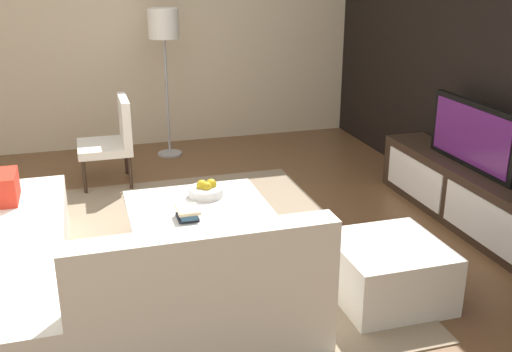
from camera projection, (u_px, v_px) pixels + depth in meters
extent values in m
plane|color=brown|center=(189.00, 258.00, 4.60)|extent=(14.00, 14.00, 0.00)
cube|color=beige|center=(151.00, 27.00, 7.06)|extent=(0.12, 5.20, 2.80)
cube|color=gray|center=(187.00, 252.00, 4.69)|extent=(3.28, 2.67, 0.01)
cube|color=#332319|center=(465.00, 194.00, 5.16)|extent=(2.12, 0.42, 0.50)
cube|color=white|center=(413.00, 178.00, 5.54)|extent=(0.90, 0.01, 0.35)
cube|color=white|center=(479.00, 220.00, 4.66)|extent=(0.90, 0.01, 0.35)
cube|color=black|center=(473.00, 135.00, 4.98)|extent=(1.11, 0.05, 0.55)
cube|color=#591E66|center=(470.00, 135.00, 4.97)|extent=(0.99, 0.01, 0.47)
cube|color=white|center=(0.00, 269.00, 4.00)|extent=(2.41, 0.85, 0.42)
cube|color=white|center=(195.00, 303.00, 3.60)|extent=(0.85, 1.46, 0.42)
cube|color=white|center=(205.00, 268.00, 3.16)|extent=(0.18, 1.46, 0.41)
cube|color=red|center=(4.00, 187.00, 4.54)|extent=(0.36, 0.20, 0.22)
cube|color=red|center=(254.00, 260.00, 3.62)|extent=(0.60, 0.44, 0.06)
cube|color=#332319|center=(199.00, 231.00, 4.66)|extent=(0.76, 0.84, 0.33)
cube|color=white|center=(198.00, 209.00, 4.59)|extent=(0.94, 1.05, 0.05)
cylinder|color=#332319|center=(83.00, 160.00, 6.22)|extent=(0.04, 0.04, 0.38)
cylinder|color=#332319|center=(84.00, 175.00, 5.79)|extent=(0.04, 0.04, 0.38)
cylinder|color=#332319|center=(126.00, 156.00, 6.34)|extent=(0.04, 0.04, 0.38)
cylinder|color=#332319|center=(130.00, 171.00, 5.90)|extent=(0.04, 0.04, 0.38)
cube|color=white|center=(104.00, 147.00, 6.00)|extent=(0.56, 0.52, 0.08)
cube|color=white|center=(125.00, 120.00, 5.97)|extent=(0.56, 0.08, 0.45)
cylinder|color=#A5A5AA|center=(170.00, 153.00, 7.02)|extent=(0.28, 0.28, 0.02)
cylinder|color=#A5A5AA|center=(167.00, 97.00, 6.80)|extent=(0.03, 0.03, 1.31)
cylinder|color=white|center=(163.00, 23.00, 6.52)|extent=(0.34, 0.34, 0.32)
cube|color=white|center=(388.00, 271.00, 3.99)|extent=(0.70, 0.70, 0.40)
cylinder|color=silver|center=(206.00, 192.00, 4.76)|extent=(0.28, 0.28, 0.07)
sphere|color=gold|center=(207.00, 187.00, 4.73)|extent=(0.08, 0.08, 0.08)
sphere|color=gold|center=(211.00, 184.00, 4.77)|extent=(0.09, 0.09, 0.09)
sphere|color=gold|center=(202.00, 185.00, 4.75)|extent=(0.09, 0.09, 0.09)
cube|color=#1E232D|center=(187.00, 217.00, 4.35)|extent=(0.17, 0.15, 0.02)
cube|color=#2D516B|center=(187.00, 213.00, 4.34)|extent=(0.21, 0.11, 0.03)
cube|color=#CCB78C|center=(188.00, 210.00, 4.33)|extent=(0.19, 0.16, 0.02)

